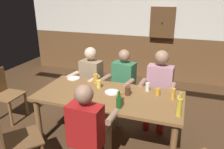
{
  "coord_description": "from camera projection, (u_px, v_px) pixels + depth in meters",
  "views": [
    {
      "loc": [
        0.94,
        -2.59,
        2.08
      ],
      "look_at": [
        0.0,
        0.17,
        0.99
      ],
      "focal_mm": 35.26,
      "sensor_mm": 36.0,
      "label": 1
    }
  ],
  "objects": [
    {
      "name": "pint_glass_1",
      "position": [
        148.0,
        87.0,
        3.17
      ],
      "size": [
        0.06,
        0.06,
        0.12
      ],
      "primitive_type": "cylinder",
      "color": "white",
      "rests_on": "dining_table"
    },
    {
      "name": "person_1",
      "position": [
        122.0,
        82.0,
        3.72
      ],
      "size": [
        0.55,
        0.58,
        1.21
      ],
      "rotation": [
        0.0,
        0.0,
        2.96
      ],
      "color": "#33724C",
      "rests_on": "ground_plane"
    },
    {
      "name": "pint_glass_2",
      "position": [
        158.0,
        92.0,
        3.03
      ],
      "size": [
        0.07,
        0.07,
        0.1
      ],
      "primitive_type": "cylinder",
      "color": "gold",
      "rests_on": "dining_table"
    },
    {
      "name": "back_wall_upper",
      "position": [
        148.0,
        10.0,
        5.24
      ],
      "size": [
        6.39,
        0.12,
        1.26
      ],
      "primitive_type": "cube",
      "color": "silver"
    },
    {
      "name": "plate_1",
      "position": [
        74.0,
        78.0,
        3.64
      ],
      "size": [
        0.21,
        0.21,
        0.01
      ],
      "primitive_type": "cylinder",
      "color": "white",
      "rests_on": "dining_table"
    },
    {
      "name": "ground_plane",
      "position": [
        108.0,
        140.0,
        3.3
      ],
      "size": [
        7.66,
        7.66,
        0.0
      ],
      "primitive_type": "plane",
      "color": "#4C331E"
    },
    {
      "name": "bottle_1",
      "position": [
        179.0,
        107.0,
        2.5
      ],
      "size": [
        0.06,
        0.06,
        0.29
      ],
      "color": "gold",
      "rests_on": "dining_table"
    },
    {
      "name": "person_3",
      "position": [
        89.0,
        126.0,
        2.5
      ],
      "size": [
        0.53,
        0.55,
        1.2
      ],
      "rotation": [
        0.0,
        0.0,
        -0.05
      ],
      "color": "#AD1919",
      "rests_on": "ground_plane"
    },
    {
      "name": "chair_empty_near_right",
      "position": [
        14.0,
        140.0,
        2.55
      ],
      "size": [
        0.62,
        0.62,
        0.88
      ],
      "rotation": [
        0.0,
        0.0,
        -0.71
      ],
      "color": "brown",
      "rests_on": "ground_plane"
    },
    {
      "name": "wall_dart_cabinet",
      "position": [
        162.0,
        22.0,
        5.1
      ],
      "size": [
        0.56,
        0.15,
        0.7
      ],
      "color": "brown"
    },
    {
      "name": "pint_glass_6",
      "position": [
        173.0,
        94.0,
        2.91
      ],
      "size": [
        0.06,
        0.06,
        0.15
      ],
      "primitive_type": "cylinder",
      "color": "gold",
      "rests_on": "dining_table"
    },
    {
      "name": "pint_glass_3",
      "position": [
        128.0,
        91.0,
        3.04
      ],
      "size": [
        0.08,
        0.08,
        0.12
      ],
      "primitive_type": "cylinder",
      "color": "#4C2D19",
      "rests_on": "dining_table"
    },
    {
      "name": "pint_glass_4",
      "position": [
        96.0,
        78.0,
        3.46
      ],
      "size": [
        0.08,
        0.08,
        0.14
      ],
      "primitive_type": "cylinder",
      "color": "gold",
      "rests_on": "dining_table"
    },
    {
      "name": "dining_table",
      "position": [
        109.0,
        100.0,
        3.1
      ],
      "size": [
        2.03,
        0.93,
        0.75
      ],
      "color": "brown",
      "rests_on": "ground_plane"
    },
    {
      "name": "plate_0",
      "position": [
        112.0,
        92.0,
        3.13
      ],
      "size": [
        0.21,
        0.21,
        0.01
      ],
      "primitive_type": "cylinder",
      "color": "white",
      "rests_on": "dining_table"
    },
    {
      "name": "condiment_caddy",
      "position": [
        85.0,
        101.0,
        2.82
      ],
      "size": [
        0.14,
        0.1,
        0.05
      ],
      "primitive_type": "cube",
      "color": "#B2B7BC",
      "rests_on": "dining_table"
    },
    {
      "name": "person_0",
      "position": [
        89.0,
        78.0,
        3.9
      ],
      "size": [
        0.55,
        0.58,
        1.2
      ],
      "rotation": [
        0.0,
        0.0,
        2.99
      ],
      "color": "#997F60",
      "rests_on": "ground_plane"
    },
    {
      "name": "table_candle",
      "position": [
        179.0,
        99.0,
        2.86
      ],
      "size": [
        0.04,
        0.04,
        0.08
      ],
      "primitive_type": "cylinder",
      "color": "#F9E08C",
      "rests_on": "dining_table"
    },
    {
      "name": "person_2",
      "position": [
        159.0,
        85.0,
        3.52
      ],
      "size": [
        0.56,
        0.51,
        1.25
      ],
      "rotation": [
        0.0,
        0.0,
        3.08
      ],
      "color": "#B78493",
      "rests_on": "ground_plane"
    },
    {
      "name": "back_wall_wainscot",
      "position": [
        146.0,
        57.0,
        5.64
      ],
      "size": [
        6.39,
        0.12,
        1.07
      ],
      "primitive_type": "cube",
      "color": "brown",
      "rests_on": "ground_plane"
    },
    {
      "name": "bottle_0",
      "position": [
        119.0,
        102.0,
        2.68
      ],
      "size": [
        0.07,
        0.07,
        0.23
      ],
      "color": "#195923",
      "rests_on": "dining_table"
    },
    {
      "name": "chair_empty_far_end",
      "position": [
        4.0,
        93.0,
        3.74
      ],
      "size": [
        0.44,
        0.44,
        0.88
      ],
      "rotation": [
        0.0,
        0.0,
        -1.57
      ],
      "color": "brown",
      "rests_on": "ground_plane"
    },
    {
      "name": "pint_glass_5",
      "position": [
        99.0,
        84.0,
        3.27
      ],
      "size": [
        0.07,
        0.07,
        0.12
      ],
      "primitive_type": "cylinder",
      "color": "#E5C64C",
      "rests_on": "dining_table"
    },
    {
      "name": "pint_glass_0",
      "position": [
        119.0,
        97.0,
        2.83
      ],
      "size": [
        0.07,
        0.07,
        0.14
      ],
      "primitive_type": "cylinder",
      "color": "gold",
      "rests_on": "dining_table"
    }
  ]
}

